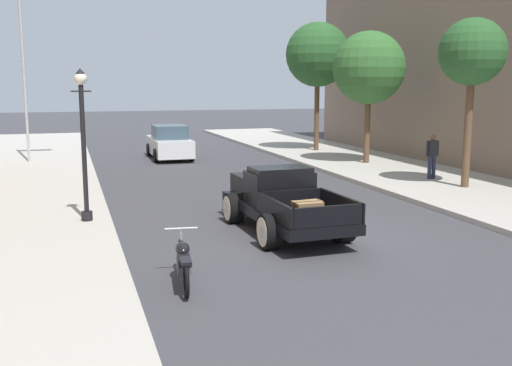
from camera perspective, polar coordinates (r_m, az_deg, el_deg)
name	(u,v)px	position (r m, az deg, el deg)	size (l,w,h in m)	color
ground_plane	(312,236)	(14.39, 5.39, -5.11)	(140.00, 140.00, 0.00)	#3D3D42
hotrod_truck_black	(281,200)	(14.83, 2.39, -1.65)	(2.30, 4.99, 1.58)	black
motorcycle_parked	(183,261)	(10.95, -6.98, -7.43)	(0.62, 2.11, 0.93)	black
car_background_white	(169,143)	(29.37, -8.31, 3.81)	(1.89, 4.31, 1.65)	silver
pedestrian_sidewalk_right	(432,154)	(22.83, 16.56, 2.72)	(0.53, 0.22, 1.65)	#232847
street_lamp_near	(83,134)	(15.57, -16.26, 4.57)	(0.50, 0.32, 3.85)	black
flagpole	(27,34)	(28.62, -21.13, 13.17)	(1.74, 0.16, 9.16)	#B2B2B7
street_tree_nearest	(472,54)	(21.21, 20.05, 11.59)	(2.21, 2.21, 5.62)	brown
street_tree_second	(369,68)	(26.80, 10.78, 10.79)	(3.16, 3.16, 5.76)	brown
street_tree_third	(318,55)	(31.65, 5.94, 12.12)	(3.33, 3.33, 6.64)	brown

